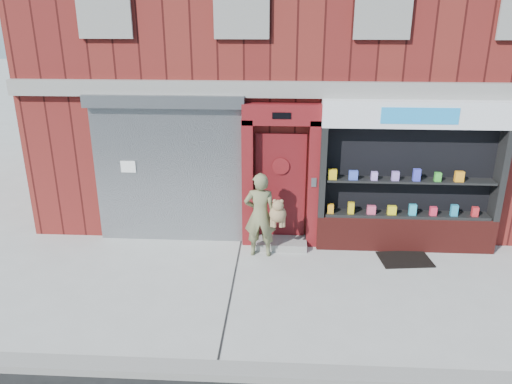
{
  "coord_description": "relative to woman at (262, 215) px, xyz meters",
  "views": [
    {
      "loc": [
        -0.7,
        -7.48,
        4.59
      ],
      "look_at": [
        -1.19,
        1.0,
        1.44
      ],
      "focal_mm": 35.0,
      "sensor_mm": 36.0,
      "label": 1
    }
  ],
  "objects": [
    {
      "name": "curb",
      "position": [
        1.09,
        -3.47,
        -0.8
      ],
      "size": [
        60.0,
        0.3,
        0.12
      ],
      "primitive_type": "cube",
      "color": "gray",
      "rests_on": "ground"
    },
    {
      "name": "red_door_bay",
      "position": [
        0.34,
        0.54,
        0.6
      ],
      "size": [
        1.52,
        0.58,
        2.9
      ],
      "color": "#5E1013",
      "rests_on": "ground"
    },
    {
      "name": "woman",
      "position": [
        0.0,
        0.0,
        0.0
      ],
      "size": [
        0.82,
        0.5,
        1.69
      ],
      "color": "#696B46",
      "rests_on": "ground"
    },
    {
      "name": "doormat",
      "position": [
        2.78,
        -0.06,
        -0.85
      ],
      "size": [
        1.04,
        0.78,
        0.02
      ],
      "primitive_type": "cube",
      "rotation": [
        0.0,
        0.0,
        0.12
      ],
      "color": "black",
      "rests_on": "ground"
    },
    {
      "name": "shutter_bay",
      "position": [
        -1.91,
        0.61,
        0.86
      ],
      "size": [
        3.1,
        0.3,
        3.04
      ],
      "color": "gray",
      "rests_on": "ground"
    },
    {
      "name": "pharmacy_bay",
      "position": [
        2.84,
        0.49,
        0.51
      ],
      "size": [
        3.5,
        0.41,
        3.0
      ],
      "color": "#581815",
      "rests_on": "ground"
    },
    {
      "name": "building",
      "position": [
        1.09,
        4.67,
        3.14
      ],
      "size": [
        12.0,
        8.16,
        8.0
      ],
      "color": "#5E1715",
      "rests_on": "ground"
    },
    {
      "name": "ground",
      "position": [
        1.09,
        -1.32,
        -0.86
      ],
      "size": [
        80.0,
        80.0,
        0.0
      ],
      "primitive_type": "plane",
      "color": "#9E9E99",
      "rests_on": "ground"
    }
  ]
}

